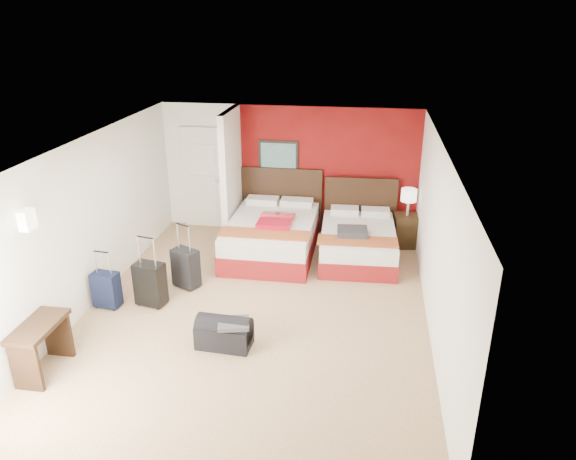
% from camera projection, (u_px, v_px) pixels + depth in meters
% --- Properties ---
extents(ground, '(6.50, 6.50, 0.00)m').
position_uv_depth(ground, '(257.00, 311.00, 8.04)').
color(ground, tan).
rests_on(ground, ground).
extents(room_walls, '(5.02, 6.52, 2.50)m').
position_uv_depth(room_walls, '(191.00, 196.00, 9.05)').
color(room_walls, white).
rests_on(room_walls, ground).
extents(red_accent_panel, '(3.50, 0.04, 2.50)m').
position_uv_depth(red_accent_panel, '(327.00, 172.00, 10.40)').
color(red_accent_panel, maroon).
rests_on(red_accent_panel, ground).
extents(partition_wall, '(0.12, 1.20, 2.50)m').
position_uv_depth(partition_wall, '(231.00, 177.00, 10.08)').
color(partition_wall, silver).
rests_on(partition_wall, ground).
extents(entry_door, '(0.82, 0.06, 2.05)m').
position_uv_depth(entry_door, '(203.00, 178.00, 10.81)').
color(entry_door, silver).
rests_on(entry_door, ground).
extents(bed_left, '(1.53, 2.18, 0.65)m').
position_uv_depth(bed_left, '(272.00, 237.00, 9.78)').
color(bed_left, silver).
rests_on(bed_left, ground).
extents(bed_right, '(1.39, 1.93, 0.56)m').
position_uv_depth(bed_right, '(358.00, 244.00, 9.62)').
color(bed_right, silver).
rests_on(bed_right, ground).
extents(red_suitcase_open, '(0.59, 0.81, 0.10)m').
position_uv_depth(red_suitcase_open, '(276.00, 220.00, 9.53)').
color(red_suitcase_open, '#A10D1F').
rests_on(red_suitcase_open, bed_left).
extents(jacket_bundle, '(0.54, 0.45, 0.12)m').
position_uv_depth(jacket_bundle, '(352.00, 232.00, 9.23)').
color(jacket_bundle, '#35353A').
rests_on(jacket_bundle, bed_right).
extents(nightstand, '(0.49, 0.49, 0.61)m').
position_uv_depth(nightstand, '(406.00, 231.00, 10.13)').
color(nightstand, black).
rests_on(nightstand, ground).
extents(table_lamp, '(0.29, 0.29, 0.51)m').
position_uv_depth(table_lamp, '(408.00, 202.00, 9.91)').
color(table_lamp, white).
rests_on(table_lamp, nightstand).
extents(suitcase_black, '(0.48, 0.35, 0.65)m').
position_uv_depth(suitcase_black, '(150.00, 285.00, 8.08)').
color(suitcase_black, black).
rests_on(suitcase_black, ground).
extents(suitcase_charcoal, '(0.49, 0.42, 0.62)m').
position_uv_depth(suitcase_charcoal, '(186.00, 269.00, 8.62)').
color(suitcase_charcoal, black).
rests_on(suitcase_charcoal, ground).
extents(suitcase_navy, '(0.41, 0.28, 0.53)m').
position_uv_depth(suitcase_navy, '(107.00, 291.00, 8.04)').
color(suitcase_navy, black).
rests_on(suitcase_navy, ground).
extents(duffel_bag, '(0.74, 0.43, 0.37)m').
position_uv_depth(duffel_bag, '(224.00, 334.00, 7.13)').
color(duffel_bag, black).
rests_on(duffel_bag, ground).
extents(jacket_draped, '(0.46, 0.42, 0.05)m').
position_uv_depth(jacket_draped, '(234.00, 323.00, 6.99)').
color(jacket_draped, '#3D3E43').
rests_on(jacket_draped, duffel_bag).
extents(desk, '(0.41, 0.82, 0.68)m').
position_uv_depth(desk, '(42.00, 348.00, 6.56)').
color(desk, black).
rests_on(desk, ground).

